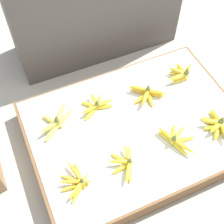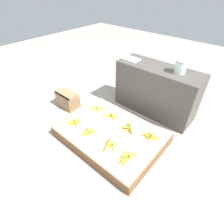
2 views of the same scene
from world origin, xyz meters
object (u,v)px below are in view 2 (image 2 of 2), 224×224
banana_bunch_middle_midleft (112,115)px  foam_tray_white (131,59)px  banana_bunch_front_right (128,157)px  banana_bunch_front_midright (110,144)px  banana_bunch_middle_right (151,136)px  wooden_crate (68,100)px  banana_bunch_front_midleft (89,132)px  banana_bunch_middle_left (97,108)px  glass_jar (181,67)px  banana_bunch_middle_midright (129,128)px  banana_bunch_front_left (75,122)px

banana_bunch_middle_midleft → foam_tray_white: (-0.18, 0.64, 0.57)m
foam_tray_white → banana_bunch_front_right: bearing=-53.8°
foam_tray_white → banana_bunch_front_midright: bearing=-64.2°
banana_bunch_middle_right → foam_tray_white: bearing=141.9°
wooden_crate → banana_bunch_middle_right: bearing=5.6°
banana_bunch_front_midleft → banana_bunch_middle_midleft: (-0.00, 0.43, 0.00)m
wooden_crate → banana_bunch_middle_left: size_ratio=1.46×
banana_bunch_middle_midleft → banana_bunch_front_midleft: bearing=-89.7°
banana_bunch_middle_left → foam_tray_white: size_ratio=1.03×
banana_bunch_middle_left → glass_jar: 1.24m
banana_bunch_front_midright → banana_bunch_middle_midleft: size_ratio=1.09×
banana_bunch_front_right → banana_bunch_middle_midleft: (-0.59, 0.42, -0.00)m
banana_bunch_front_right → glass_jar: bearing=93.3°
banana_bunch_middle_right → banana_bunch_middle_left: bearing=-178.1°
banana_bunch_middle_midleft → banana_bunch_middle_right: 0.62m
banana_bunch_middle_left → glass_jar: glass_jar is taller
banana_bunch_middle_midright → foam_tray_white: foam_tray_white is taller
banana_bunch_middle_left → wooden_crate: bearing=-168.8°
banana_bunch_middle_midleft → glass_jar: glass_jar is taller
foam_tray_white → banana_bunch_middle_midleft: bearing=-74.1°
banana_bunch_middle_right → glass_jar: (-0.09, 0.68, 0.63)m
wooden_crate → glass_jar: 1.72m
wooden_crate → banana_bunch_middle_midleft: (0.82, 0.13, 0.03)m
banana_bunch_front_right → banana_bunch_middle_left: size_ratio=0.99×
banana_bunch_middle_right → foam_tray_white: foam_tray_white is taller
wooden_crate → banana_bunch_front_midleft: wooden_crate is taller
banana_bunch_front_left → glass_jar: glass_jar is taller
wooden_crate → banana_bunch_front_midright: (1.14, -0.28, 0.03)m
banana_bunch_front_left → banana_bunch_middle_left: bearing=87.5°
banana_bunch_front_right → glass_jar: 1.28m
banana_bunch_front_midleft → glass_jar: bearing=64.7°
glass_jar → banana_bunch_front_midright: bearing=-100.6°
banana_bunch_middle_left → banana_bunch_front_left: bearing=-92.5°
wooden_crate → banana_bunch_front_left: bearing=-28.1°
banana_bunch_middle_left → banana_bunch_middle_right: banana_bunch_middle_left is taller
banana_bunch_front_right → foam_tray_white: (-0.78, 1.06, 0.56)m
banana_bunch_middle_midright → banana_bunch_front_right: bearing=-54.5°
wooden_crate → banana_bunch_front_left: size_ratio=1.53×
wooden_crate → foam_tray_white: (0.64, 0.77, 0.60)m
banana_bunch_front_left → banana_bunch_front_right: (0.87, -0.00, 0.01)m
banana_bunch_front_left → foam_tray_white: foam_tray_white is taller
banana_bunch_middle_left → banana_bunch_middle_right: (0.88, 0.03, 0.00)m
banana_bunch_middle_midleft → banana_bunch_middle_right: banana_bunch_middle_right is taller
banana_bunch_front_midright → banana_bunch_middle_right: (0.30, 0.42, 0.01)m
wooden_crate → banana_bunch_middle_midright: size_ratio=1.61×
banana_bunch_front_midleft → banana_bunch_middle_left: (-0.26, 0.41, 0.01)m
banana_bunch_front_right → banana_bunch_front_left: bearing=179.8°
banana_bunch_front_midright → banana_bunch_middle_midright: 0.36m
wooden_crate → banana_bunch_middle_right: size_ratio=1.54×
wooden_crate → banana_bunch_front_left: wooden_crate is taller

